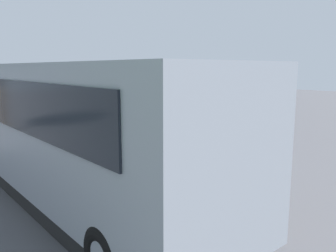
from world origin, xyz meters
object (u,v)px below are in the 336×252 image
(tour_bus, at_px, (73,133))
(spectator_centre, at_px, (146,141))
(spectator_far_left, at_px, (199,155))
(stunt_motorcycle, at_px, (155,111))
(parked_motorcycle_silver, at_px, (106,153))
(spectator_right, at_px, (126,137))
(spectator_left, at_px, (168,148))

(tour_bus, xyz_separation_m, spectator_centre, (0.66, -2.55, -0.64))
(tour_bus, relative_size, spectator_far_left, 5.58)
(spectator_centre, bearing_deg, stunt_motorcycle, -39.29)
(tour_bus, bearing_deg, spectator_centre, -75.46)
(spectator_centre, xyz_separation_m, parked_motorcycle_silver, (1.32, 0.61, -0.52))
(tour_bus, height_order, spectator_centre, tour_bus)
(stunt_motorcycle, bearing_deg, spectator_centre, 140.71)
(spectator_centre, distance_m, spectator_right, 1.05)
(spectator_left, distance_m, spectator_right, 2.36)
(spectator_centre, height_order, stunt_motorcycle, stunt_motorcycle)
(spectator_left, xyz_separation_m, stunt_motorcycle, (6.59, -4.51, -0.03))
(spectator_right, bearing_deg, spectator_far_left, 179.09)
(spectator_left, height_order, spectator_centre, spectator_left)
(tour_bus, height_order, parked_motorcycle_silver, tour_bus)
(spectator_right, bearing_deg, spectator_centre, -178.57)
(parked_motorcycle_silver, xyz_separation_m, stunt_motorcycle, (3.97, -4.94, 0.56))
(spectator_centre, distance_m, parked_motorcycle_silver, 1.54)
(spectator_far_left, distance_m, spectator_left, 1.08)
(tour_bus, bearing_deg, spectator_far_left, -124.75)
(spectator_left, distance_m, spectator_centre, 1.32)
(parked_motorcycle_silver, bearing_deg, tour_bus, 135.59)
(spectator_centre, height_order, spectator_right, spectator_centre)
(parked_motorcycle_silver, distance_m, stunt_motorcycle, 6.36)
(spectator_left, bearing_deg, spectator_far_left, -174.53)
(spectator_far_left, bearing_deg, spectator_centre, -1.95)
(spectator_centre, bearing_deg, parked_motorcycle_silver, 24.84)
(spectator_right, distance_m, stunt_motorcycle, 6.08)
(spectator_far_left, xyz_separation_m, spectator_left, (1.07, 0.10, 0.01))
(tour_bus, height_order, spectator_far_left, tour_bus)
(tour_bus, bearing_deg, spectator_right, -55.81)
(spectator_right, xyz_separation_m, parked_motorcycle_silver, (0.27, 0.58, -0.49))
(spectator_centre, bearing_deg, spectator_right, 1.43)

